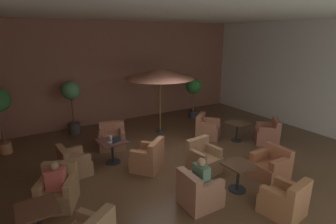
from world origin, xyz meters
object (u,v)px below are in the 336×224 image
Objects in this scene: armchair_rear_right_north at (270,166)px; patio_umbrella_tall_red at (160,74)px; armchair_front_left_north at (112,138)px; armchair_front_left_east at (73,164)px; cafe_table_front_left at (112,146)px; armchair_rear_right_west at (285,201)px; armchair_mid_center_north at (58,191)px; cafe_table_front_right at (237,127)px; armchair_rear_right_east at (203,160)px; patron_blue_shirt at (201,175)px; patron_by_window at (56,177)px; armchair_front_right_north at (268,134)px; cafe_table_rear_right at (239,172)px; cafe_table_mid_center at (38,215)px; open_laptop at (115,141)px; armchair_front_right_east at (208,129)px; armchair_front_left_south at (148,158)px; potted_tree_left_corner at (72,99)px; armchair_rear_right_south at (199,192)px; potted_tree_mid_right at (194,90)px; iced_drink_cup at (111,138)px.

patio_umbrella_tall_red is (-0.79, 4.36, 1.90)m from armchair_rear_right_north.
armchair_front_left_north is 1.88m from armchair_front_left_east.
cafe_table_front_left is 0.31× the size of patio_umbrella_tall_red.
armchair_mid_center_north is at bearing 144.53° from armchair_rear_right_west.
armchair_rear_right_east is (-2.32, -1.07, -0.16)m from cafe_table_front_right.
armchair_rear_right_east is 1.54m from patron_blue_shirt.
patron_by_window is at bearing -145.87° from patio_umbrella_tall_red.
armchair_front_right_north is 1.28× the size of armchair_rear_right_north.
armchair_front_left_north is at bearing 109.77° from armchair_rear_right_west.
armchair_front_left_north is 1.21× the size of armchair_rear_right_west.
armchair_front_right_north is 1.53× the size of cafe_table_rear_right.
open_laptop reaches higher than cafe_table_mid_center.
armchair_front_left_east is at bearing 130.17° from armchair_rear_right_west.
armchair_front_right_east reaches higher than armchair_front_left_north.
armchair_front_left_east is 3.44m from armchair_rear_right_east.
patio_umbrella_tall_red reaches higher than armchair_rear_right_west.
armchair_front_left_south is 3.47m from patio_umbrella_tall_red.
open_laptop reaches higher than armchair_front_right_east.
armchair_front_left_north reaches higher than cafe_table_front_right.
armchair_front_left_east is at bearing -102.77° from potted_tree_left_corner.
potted_tree_left_corner is at bearing 141.48° from armchair_front_right_north.
armchair_rear_right_south is 1.22× the size of patron_blue_shirt.
armchair_front_left_south is 1.03× the size of armchair_front_right_north.
cafe_table_front_left is 0.88× the size of armchair_rear_right_east.
armchair_front_left_north is at bearing -163.86° from potted_tree_mid_right.
patron_by_window reaches higher than armchair_rear_right_south.
patron_by_window is (-4.89, 1.58, 0.37)m from armchair_rear_right_north.
armchair_rear_right_north is at bearing -38.90° from armchair_front_left_south.
patron_blue_shirt is 6.16× the size of iced_drink_cup.
patron_blue_shirt reaches higher than armchair_front_right_east.
armchair_rear_right_south is at bearing -72.42° from open_laptop.
iced_drink_cup is at bearing -154.52° from potted_tree_mid_right.
armchair_rear_right_east is (-1.28, 1.15, 0.02)m from armchair_rear_right_north.
armchair_rear_right_west is (-0.99, -1.13, -0.00)m from armchair_rear_right_north.
armchair_rear_right_south is 6.07m from potted_tree_left_corner.
armchair_mid_center_north is 3.62m from armchair_rear_right_east.
armchair_rear_right_south is (-4.11, -1.52, -0.00)m from armchair_front_right_north.
cafe_table_front_left is 0.94× the size of armchair_rear_right_south.
patron_by_window is (-1.70, -1.30, 0.17)m from cafe_table_front_left.
potted_tree_left_corner is at bearing 144.70° from armchair_front_right_east.
armchair_front_left_north is at bearing 98.21° from patron_blue_shirt.
armchair_front_left_east is 1.23m from open_laptop.
patron_blue_shirt is (3.08, -0.65, 0.19)m from cafe_table_mid_center.
armchair_front_right_north is 3.76m from potted_tree_mid_right.
armchair_front_right_east is (-1.41, 1.48, -0.00)m from armchair_front_right_north.
armchair_front_left_north is at bearing 152.56° from armchair_front_right_north.
armchair_mid_center_north is at bearing -140.85° from iced_drink_cup.
cafe_table_front_left is 0.27m from open_laptop.
patron_by_window is at bearing 173.13° from armchair_rear_right_east.
potted_tree_left_corner is at bearing 73.44° from armchair_mid_center_north.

